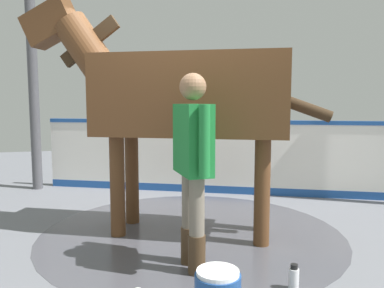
{
  "coord_description": "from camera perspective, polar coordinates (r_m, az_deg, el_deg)",
  "views": [
    {
      "loc": [
        4.02,
        -1.01,
        1.45
      ],
      "look_at": [
        0.43,
        -0.11,
        1.05
      ],
      "focal_mm": 36.02,
      "sensor_mm": 36.0,
      "label": 1
    }
  ],
  "objects": [
    {
      "name": "horse",
      "position": [
        4.19,
        -1.84,
        7.14
      ],
      "size": [
        1.74,
        3.17,
        2.61
      ],
      "rotation": [
        0.0,
        0.0,
        -2.0
      ],
      "color": "brown",
      "rests_on": "ground"
    },
    {
      "name": "bottle_shampoo",
      "position": [
        3.25,
        14.84,
        -18.63
      ],
      "size": [
        0.08,
        0.08,
        0.2
      ],
      "color": "white",
      "rests_on": "ground"
    },
    {
      "name": "roof_post_near",
      "position": [
        6.87,
        -22.37,
        6.55
      ],
      "size": [
        0.16,
        0.16,
        3.09
      ],
      "primitive_type": "cylinder",
      "color": "#4C4C51",
      "rests_on": "ground"
    },
    {
      "name": "handler",
      "position": [
        3.27,
        0.12,
        -2.06
      ],
      "size": [
        0.68,
        0.25,
        1.69
      ],
      "rotation": [
        0.0,
        0.0,
        1.63
      ],
      "color": "#47331E",
      "rests_on": "ground"
    },
    {
      "name": "wet_patch",
      "position": [
        4.41,
        -0.09,
        -12.94
      ],
      "size": [
        3.33,
        3.33,
        0.0
      ],
      "primitive_type": "cylinder",
      "color": "#4C4C54",
      "rests_on": "ground"
    },
    {
      "name": "ground_plane",
      "position": [
        4.4,
        -0.02,
        -13.16
      ],
      "size": [
        16.0,
        16.0,
        0.02
      ],
      "primitive_type": "cube",
      "color": "slate"
    },
    {
      "name": "barrier_wall",
      "position": [
        6.14,
        3.24,
        -2.26
      ],
      "size": [
        2.42,
        5.13,
        1.17
      ],
      "color": "white",
      "rests_on": "ground"
    }
  ]
}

